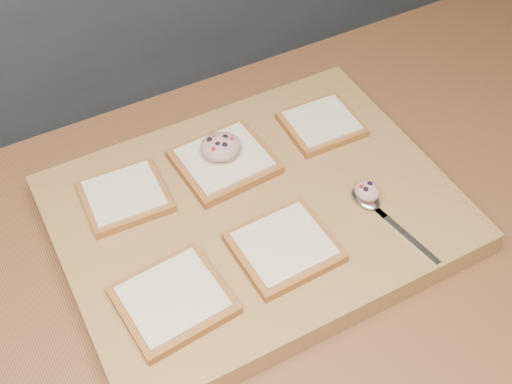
# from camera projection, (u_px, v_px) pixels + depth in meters

# --- Properties ---
(back_counter) EXTENTS (3.60, 0.62, 0.94)m
(back_counter) POSITION_uv_depth(u_px,v_px,m) (40.00, 14.00, 2.02)
(back_counter) COLOR slate
(back_counter) RESTS_ON ground
(cutting_board) EXTENTS (0.54, 0.41, 0.04)m
(cutting_board) POSITION_uv_depth(u_px,v_px,m) (256.00, 214.00, 0.91)
(cutting_board) COLOR #A07844
(cutting_board) RESTS_ON island_counter
(bread_far_left) EXTENTS (0.12, 0.11, 0.02)m
(bread_far_left) POSITION_uv_depth(u_px,v_px,m) (125.00, 196.00, 0.90)
(bread_far_left) COLOR #9F5E29
(bread_far_left) RESTS_ON cutting_board
(bread_far_center) EXTENTS (0.14, 0.13, 0.02)m
(bread_far_center) POSITION_uv_depth(u_px,v_px,m) (224.00, 161.00, 0.94)
(bread_far_center) COLOR #9F5E29
(bread_far_center) RESTS_ON cutting_board
(bread_far_right) EXTENTS (0.11, 0.11, 0.02)m
(bread_far_right) POSITION_uv_depth(u_px,v_px,m) (322.00, 124.00, 0.99)
(bread_far_right) COLOR #9F5E29
(bread_far_right) RESTS_ON cutting_board
(bread_near_left) EXTENTS (0.14, 0.13, 0.02)m
(bread_near_left) POSITION_uv_depth(u_px,v_px,m) (173.00, 300.00, 0.79)
(bread_near_left) COLOR #9F5E29
(bread_near_left) RESTS_ON cutting_board
(bread_near_center) EXTENTS (0.13, 0.12, 0.02)m
(bread_near_center) POSITION_uv_depth(u_px,v_px,m) (284.00, 247.00, 0.84)
(bread_near_center) COLOR #9F5E29
(bread_near_center) RESTS_ON cutting_board
(tuna_salad_dollop) EXTENTS (0.06, 0.06, 0.03)m
(tuna_salad_dollop) POSITION_uv_depth(u_px,v_px,m) (221.00, 146.00, 0.93)
(tuna_salad_dollop) COLOR tan
(tuna_salad_dollop) RESTS_ON bread_far_center
(spoon) EXTENTS (0.05, 0.16, 0.01)m
(spoon) POSITION_uv_depth(u_px,v_px,m) (371.00, 203.00, 0.89)
(spoon) COLOR silver
(spoon) RESTS_ON cutting_board
(spoon_salad) EXTENTS (0.03, 0.04, 0.02)m
(spoon_salad) POSITION_uv_depth(u_px,v_px,m) (367.00, 191.00, 0.89)
(spoon_salad) COLOR tan
(spoon_salad) RESTS_ON spoon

